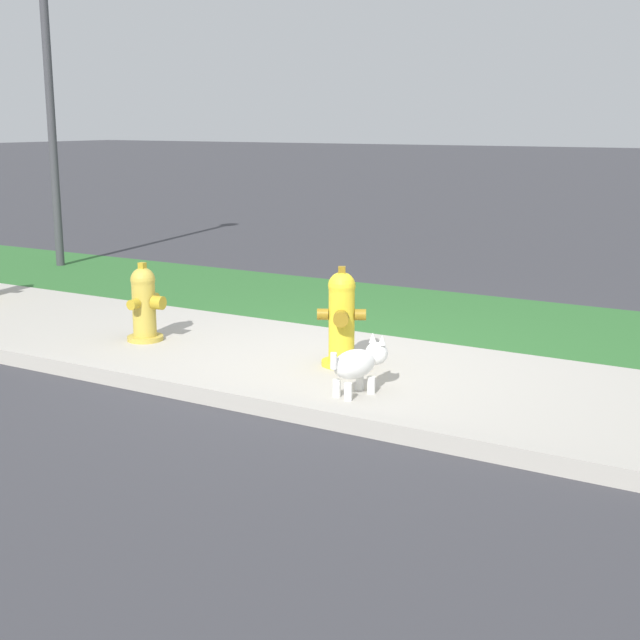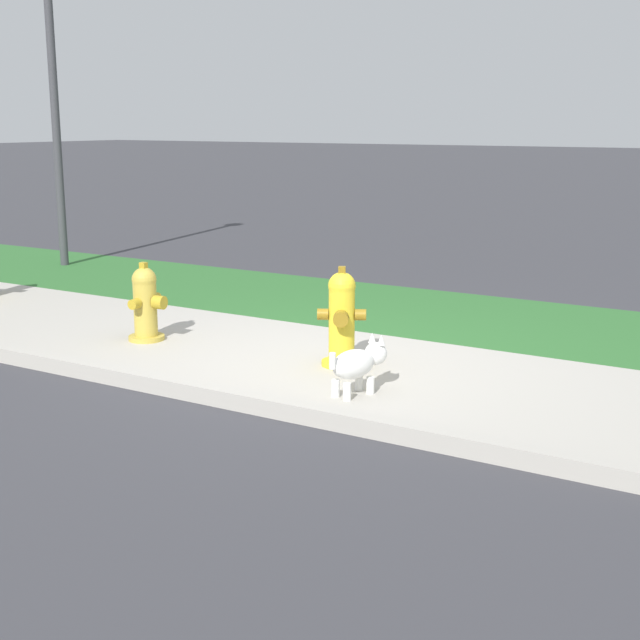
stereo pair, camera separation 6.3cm
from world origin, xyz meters
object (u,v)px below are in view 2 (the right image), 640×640
(street_lamp, at_px, (50,32))
(small_white_dog, at_px, (358,363))
(fire_hydrant_far_end, at_px, (146,304))
(fire_hydrant_near_corner, at_px, (342,319))

(street_lamp, bearing_deg, small_white_dog, -26.07)
(fire_hydrant_far_end, bearing_deg, fire_hydrant_near_corner, 89.00)
(fire_hydrant_near_corner, relative_size, fire_hydrant_far_end, 1.14)
(fire_hydrant_near_corner, bearing_deg, small_white_dog, 101.36)
(fire_hydrant_near_corner, xyz_separation_m, fire_hydrant_far_end, (-1.91, -0.17, -0.05))
(fire_hydrant_far_end, distance_m, small_white_dog, 2.43)
(small_white_dog, bearing_deg, fire_hydrant_far_end, 95.65)
(fire_hydrant_near_corner, relative_size, small_white_dog, 1.52)
(fire_hydrant_far_end, distance_m, street_lamp, 5.40)
(small_white_dog, bearing_deg, street_lamp, 79.70)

